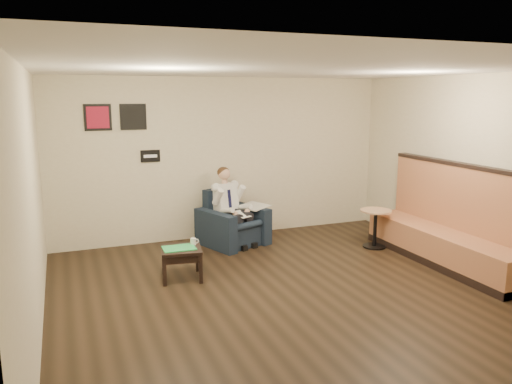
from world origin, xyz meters
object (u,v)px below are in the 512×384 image
object	(u,v)px
side_table	(182,263)
banquette	(446,215)
seated_man	(237,209)
green_folder	(179,248)
smartphone	(184,244)
coffee_mug	(193,241)
cafe_table	(375,229)
armchair	(233,218)

from	to	relation	value
side_table	banquette	bearing A→B (deg)	-11.72
seated_man	green_folder	distance (m)	1.75
smartphone	banquette	world-z (taller)	banquette
side_table	coffee_mug	distance (m)	0.34
green_folder	cafe_table	world-z (taller)	cafe_table
armchair	cafe_table	distance (m)	2.38
seated_man	green_folder	world-z (taller)	seated_man
seated_man	banquette	distance (m)	3.26
banquette	cafe_table	bearing A→B (deg)	115.79
green_folder	side_table	bearing A→B (deg)	24.10
smartphone	seated_man	bearing A→B (deg)	61.20
cafe_table	banquette	bearing A→B (deg)	-64.21
side_table	banquette	distance (m)	3.94
side_table	smartphone	bearing A→B (deg)	63.05
seated_man	smartphone	xyz separation A→B (m)	(-1.16, -1.03, -0.18)
seated_man	cafe_table	bearing A→B (deg)	-44.56
seated_man	armchair	bearing A→B (deg)	90.00
armchair	smartphone	size ratio (longest dim) A/B	6.87
green_folder	coffee_mug	distance (m)	0.25
green_folder	cafe_table	bearing A→B (deg)	4.44
banquette	seated_man	bearing A→B (deg)	142.81
smartphone	banquette	xyz separation A→B (m)	(3.75, -0.94, 0.30)
smartphone	cafe_table	world-z (taller)	cafe_table
side_table	banquette	size ratio (longest dim) A/B	0.19
smartphone	banquette	bearing A→B (deg)	5.53
coffee_mug	side_table	bearing A→B (deg)	-155.90
coffee_mug	smartphone	bearing A→B (deg)	153.30
seated_man	coffee_mug	distance (m)	1.51
coffee_mug	smartphone	size ratio (longest dim) A/B	0.68
side_table	cafe_table	distance (m)	3.34
seated_man	coffee_mug	bearing A→B (deg)	-154.32
armchair	cafe_table	bearing A→B (deg)	-46.60
armchair	banquette	distance (m)	3.37
armchair	coffee_mug	size ratio (longest dim) A/B	10.12
side_table	green_folder	size ratio (longest dim) A/B	1.22
side_table	banquette	world-z (taller)	banquette
side_table	green_folder	world-z (taller)	green_folder
coffee_mug	smartphone	distance (m)	0.14
armchair	side_table	world-z (taller)	armchair
armchair	coffee_mug	xyz separation A→B (m)	(-1.00, -1.20, 0.03)
armchair	cafe_table	world-z (taller)	armchair
coffee_mug	banquette	xyz separation A→B (m)	(3.64, -0.88, 0.25)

